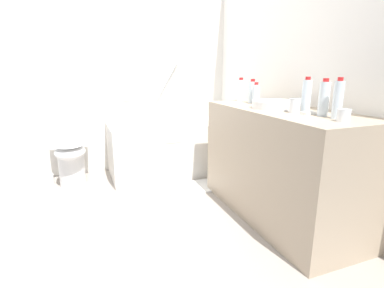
% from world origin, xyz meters
% --- Properties ---
extents(ground_plane, '(3.93, 3.93, 0.00)m').
position_xyz_m(ground_plane, '(0.00, 0.00, 0.00)').
color(ground_plane, '#9E9389').
extents(wall_back_tiled, '(3.33, 0.10, 2.54)m').
position_xyz_m(wall_back_tiled, '(0.00, 1.34, 1.27)').
color(wall_back_tiled, white).
rests_on(wall_back_tiled, ground_plane).
extents(wall_right_mirror, '(0.10, 2.97, 2.54)m').
position_xyz_m(wall_right_mirror, '(1.52, 0.00, 1.27)').
color(wall_right_mirror, white).
rests_on(wall_right_mirror, ground_plane).
extents(bathtub, '(1.48, 0.70, 1.29)m').
position_xyz_m(bathtub, '(0.69, 0.94, 0.32)').
color(bathtub, white).
rests_on(bathtub, ground_plane).
extents(toilet, '(0.39, 0.52, 0.69)m').
position_xyz_m(toilet, '(-0.45, 0.98, 0.35)').
color(toilet, white).
rests_on(toilet, ground_plane).
extents(vanity_counter, '(0.62, 1.46, 0.89)m').
position_xyz_m(vanity_counter, '(1.15, -0.40, 0.45)').
color(vanity_counter, tan).
rests_on(vanity_counter, ground_plane).
extents(sink_basin, '(0.36, 0.36, 0.06)m').
position_xyz_m(sink_basin, '(1.12, -0.33, 0.92)').
color(sink_basin, white).
rests_on(sink_basin, vanity_counter).
extents(sink_faucet, '(0.11, 0.15, 0.07)m').
position_xyz_m(sink_faucet, '(1.33, -0.33, 0.92)').
color(sink_faucet, '#A0A0A5').
rests_on(sink_faucet, vanity_counter).
extents(water_bottle_0, '(0.06, 0.06, 0.19)m').
position_xyz_m(water_bottle_0, '(1.14, -0.02, 0.98)').
color(water_bottle_0, silver).
rests_on(water_bottle_0, vanity_counter).
extents(water_bottle_1, '(0.07, 0.07, 0.21)m').
position_xyz_m(water_bottle_1, '(1.16, 0.06, 0.99)').
color(water_bottle_1, silver).
rests_on(water_bottle_1, vanity_counter).
extents(water_bottle_2, '(0.07, 0.07, 0.24)m').
position_xyz_m(water_bottle_2, '(1.17, -0.77, 1.01)').
color(water_bottle_2, silver).
rests_on(water_bottle_2, vanity_counter).
extents(water_bottle_3, '(0.07, 0.07, 0.22)m').
position_xyz_m(water_bottle_3, '(1.14, 0.23, 1.00)').
color(water_bottle_3, silver).
rests_on(water_bottle_3, vanity_counter).
extents(water_bottle_4, '(0.06, 0.06, 0.25)m').
position_xyz_m(water_bottle_4, '(1.18, -0.59, 1.01)').
color(water_bottle_4, silver).
rests_on(water_bottle_4, vanity_counter).
extents(water_bottle_5, '(0.06, 0.06, 0.25)m').
position_xyz_m(water_bottle_5, '(1.17, -0.88, 1.01)').
color(water_bottle_5, silver).
rests_on(water_bottle_5, vanity_counter).
extents(drinking_glass_0, '(0.07, 0.07, 0.08)m').
position_xyz_m(drinking_glass_0, '(1.12, -0.98, 0.93)').
color(drinking_glass_0, white).
rests_on(drinking_glass_0, vanity_counter).
extents(drinking_glass_1, '(0.07, 0.07, 0.10)m').
position_xyz_m(drinking_glass_1, '(1.09, -0.59, 0.94)').
color(drinking_glass_1, white).
rests_on(drinking_glass_1, vanity_counter).
extents(soap_dish, '(0.09, 0.06, 0.02)m').
position_xyz_m(soap_dish, '(1.13, -0.68, 0.90)').
color(soap_dish, white).
rests_on(soap_dish, vanity_counter).
extents(bath_mat, '(0.62, 0.33, 0.01)m').
position_xyz_m(bath_mat, '(0.74, 0.39, 0.01)').
color(bath_mat, white).
rests_on(bath_mat, ground_plane).
extents(toilet_paper_roll, '(0.11, 0.11, 0.12)m').
position_xyz_m(toilet_paper_roll, '(-0.69, 1.01, 0.06)').
color(toilet_paper_roll, white).
rests_on(toilet_paper_roll, ground_plane).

